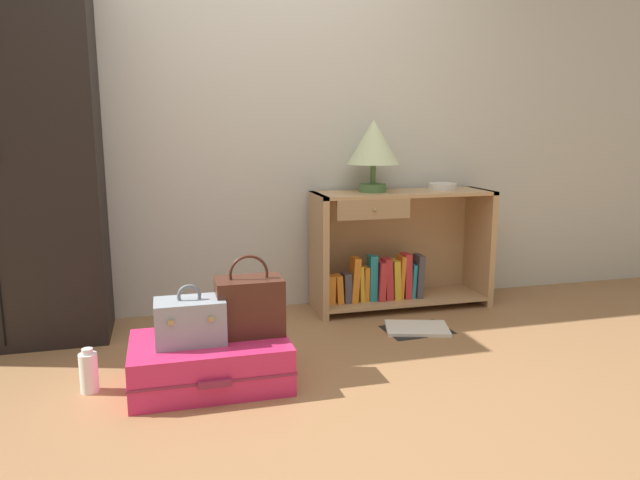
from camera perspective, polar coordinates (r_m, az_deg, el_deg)
The scene contains 10 objects.
ground_plane at distance 2.58m, azimuth -2.20°, elevation -16.00°, with size 9.00×9.00×0.00m, color #9E7047.
back_wall at distance 3.78m, azimuth -7.54°, elevation 12.85°, with size 6.40×0.10×2.60m, color beige.
bookshelf at distance 3.87m, azimuth 7.25°, elevation -1.21°, with size 1.16×0.38×0.76m.
table_lamp at distance 3.74m, azimuth 5.18°, elevation 9.19°, with size 0.33×0.33×0.45m.
bowl at distance 3.96m, azimuth 11.73°, elevation 5.09°, with size 0.18×0.18×0.04m, color silver.
suitcase_large at distance 2.81m, azimuth -10.55°, elevation -11.46°, with size 0.71×0.49×0.21m.
train_case at distance 2.72m, azimuth -12.40°, elevation -7.62°, with size 0.31×0.20×0.27m.
handbag at distance 2.77m, azimuth -6.81°, elevation -6.26°, with size 0.31×0.19×0.38m.
bottle at distance 2.88m, azimuth -21.39°, elevation -11.75°, with size 0.08×0.08×0.20m.
open_book_on_floor at distance 3.52m, azimuth 9.33°, elevation -8.42°, with size 0.42×0.34×0.02m.
Camera 1 is at (-0.50, -2.24, 1.17)m, focal length 33.20 mm.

